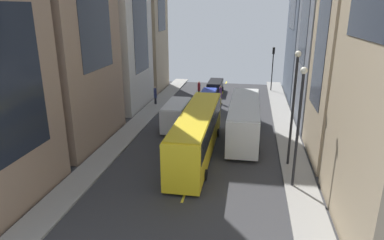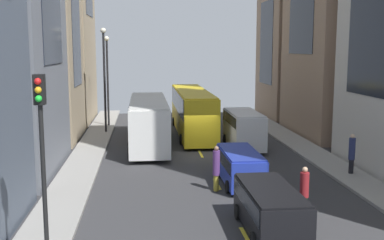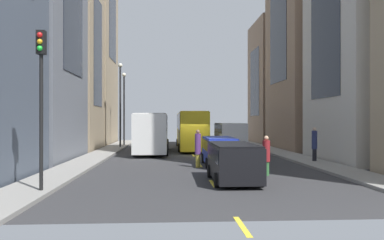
# 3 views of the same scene
# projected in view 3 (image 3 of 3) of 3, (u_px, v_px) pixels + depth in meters

# --- Properties ---
(ground_plane) EXTENTS (40.97, 40.97, 0.00)m
(ground_plane) POSITION_uv_depth(u_px,v_px,m) (193.00, 155.00, 31.22)
(ground_plane) COLOR #333335
(sidewalk_west) EXTENTS (2.13, 44.00, 0.15)m
(sidewalk_west) POSITION_uv_depth(u_px,v_px,m) (99.00, 155.00, 30.79)
(sidewalk_west) COLOR gray
(sidewalk_west) RESTS_ON ground
(sidewalk_east) EXTENTS (2.13, 44.00, 0.15)m
(sidewalk_east) POSITION_uv_depth(u_px,v_px,m) (284.00, 154.00, 31.65)
(sidewalk_east) COLOR gray
(sidewalk_east) RESTS_ON ground
(lane_stripe_0) EXTENTS (0.16, 2.00, 0.01)m
(lane_stripe_0) POSITION_uv_depth(u_px,v_px,m) (242.00, 226.00, 10.25)
(lane_stripe_0) COLOR yellow
(lane_stripe_0) RESTS_ON ground
(lane_stripe_1) EXTENTS (0.16, 2.00, 0.01)m
(lane_stripe_1) POSITION_uv_depth(u_px,v_px,m) (213.00, 183.00, 17.24)
(lane_stripe_1) COLOR yellow
(lane_stripe_1) RESTS_ON ground
(lane_stripe_2) EXTENTS (0.16, 2.00, 0.01)m
(lane_stripe_2) POSITION_uv_depth(u_px,v_px,m) (200.00, 165.00, 24.23)
(lane_stripe_2) COLOR yellow
(lane_stripe_2) RESTS_ON ground
(lane_stripe_3) EXTENTS (0.16, 2.00, 0.01)m
(lane_stripe_3) POSITION_uv_depth(u_px,v_px,m) (193.00, 155.00, 31.22)
(lane_stripe_3) COLOR yellow
(lane_stripe_3) RESTS_ON ground
(lane_stripe_4) EXTENTS (0.16, 2.00, 0.01)m
(lane_stripe_4) POSITION_uv_depth(u_px,v_px,m) (189.00, 149.00, 38.20)
(lane_stripe_4) COLOR yellow
(lane_stripe_4) RESTS_ON ground
(lane_stripe_5) EXTENTS (0.16, 2.00, 0.01)m
(lane_stripe_5) POSITION_uv_depth(u_px,v_px,m) (186.00, 145.00, 45.19)
(lane_stripe_5) COLOR yellow
(lane_stripe_5) RESTS_ON ground
(lane_stripe_6) EXTENTS (0.16, 2.00, 0.01)m
(lane_stripe_6) POSITION_uv_depth(u_px,v_px,m) (184.00, 141.00, 52.18)
(lane_stripe_6) COLOR yellow
(lane_stripe_6) RESTS_ON ground
(building_west_2) EXTENTS (8.12, 7.54, 18.49)m
(building_west_2) POSITION_uv_depth(u_px,v_px,m) (55.00, 52.00, 36.75)
(building_west_2) COLOR tan
(building_west_2) RESTS_ON ground
(building_east_1) EXTENTS (8.12, 8.89, 19.29)m
(building_east_1) POSITION_uv_depth(u_px,v_px,m) (382.00, 21.00, 26.85)
(building_east_1) COLOR beige
(building_east_1) RESTS_ON ground
(building_east_2) EXTENTS (8.24, 10.22, 28.97)m
(building_east_2) POSITION_uv_depth(u_px,v_px,m) (319.00, 2.00, 38.30)
(building_east_2) COLOR #937760
(building_east_2) RESTS_ON ground
(building_east_3) EXTENTS (7.09, 8.71, 15.03)m
(building_east_3) POSITION_uv_depth(u_px,v_px,m) (282.00, 83.00, 48.68)
(building_east_3) COLOR #937760
(building_east_3) RESTS_ON ground
(city_bus_white) EXTENTS (2.80, 11.44, 3.35)m
(city_bus_white) POSITION_uv_depth(u_px,v_px,m) (152.00, 130.00, 34.07)
(city_bus_white) COLOR silver
(city_bus_white) RESTS_ON ground
(streetcar_yellow) EXTENTS (2.70, 13.68, 3.59)m
(streetcar_yellow) POSITION_uv_depth(u_px,v_px,m) (191.00, 127.00, 38.81)
(streetcar_yellow) COLOR yellow
(streetcar_yellow) RESTS_ON ground
(delivery_van_white) EXTENTS (2.25, 5.28, 2.58)m
(delivery_van_white) POSITION_uv_depth(u_px,v_px,m) (230.00, 136.00, 33.03)
(delivery_van_white) COLOR white
(delivery_van_white) RESTS_ON ground
(car_black_0) EXTENTS (2.07, 4.69, 1.74)m
(car_black_0) POSITION_uv_depth(u_px,v_px,m) (233.00, 159.00, 17.75)
(car_black_0) COLOR black
(car_black_0) RESTS_ON ground
(car_blue_1) EXTENTS (1.95, 4.59, 1.75)m
(car_blue_1) POSITION_uv_depth(u_px,v_px,m) (219.00, 149.00, 24.19)
(car_blue_1) COLOR #2338AD
(car_blue_1) RESTS_ON ground
(pedestrian_walking_far) EXTENTS (0.38, 0.38, 2.02)m
(pedestrian_walking_far) POSITION_uv_depth(u_px,v_px,m) (266.00, 155.00, 19.78)
(pedestrian_walking_far) COLOR #336B38
(pedestrian_walking_far) RESTS_ON ground
(pedestrian_crossing_near) EXTENTS (0.35, 0.35, 2.19)m
(pedestrian_crossing_near) POSITION_uv_depth(u_px,v_px,m) (314.00, 143.00, 25.49)
(pedestrian_crossing_near) COLOR black
(pedestrian_crossing_near) RESTS_ON ground
(pedestrian_waiting_curb) EXTENTS (0.36, 0.36, 2.25)m
(pedestrian_waiting_curb) POSITION_uv_depth(u_px,v_px,m) (198.00, 148.00, 23.10)
(pedestrian_waiting_curb) COLOR gold
(pedestrian_waiting_curb) RESTS_ON ground
(traffic_light_near_corner) EXTENTS (0.32, 0.44, 6.04)m
(traffic_light_near_corner) POSITION_uv_depth(u_px,v_px,m) (41.00, 79.00, 14.75)
(traffic_light_near_corner) COLOR black
(traffic_light_near_corner) RESTS_ON ground
(streetlamp_near) EXTENTS (0.44, 0.44, 7.86)m
(streetlamp_near) POSITION_uv_depth(u_px,v_px,m) (124.00, 101.00, 42.66)
(streetlamp_near) COLOR black
(streetlamp_near) RESTS_ON ground
(streetlamp_far) EXTENTS (0.44, 0.44, 8.43)m
(streetlamp_far) POSITION_uv_depth(u_px,v_px,m) (120.00, 97.00, 39.35)
(streetlamp_far) COLOR black
(streetlamp_far) RESTS_ON ground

